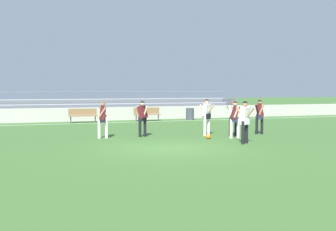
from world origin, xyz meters
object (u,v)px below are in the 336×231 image
at_px(trash_bin, 190,114).
at_px(player_dark_on_ball, 103,116).
at_px(bleacher_stand, 106,108).
at_px(bench_far_left, 147,113).
at_px(soccer_ball, 208,136).
at_px(player_white_pressing_high, 233,115).
at_px(player_dark_wide_left, 259,114).
at_px(bench_near_wall_gap, 83,114).
at_px(player_white_trailing_run, 245,118).
at_px(player_white_overlapping, 207,114).
at_px(player_dark_wide_right, 142,116).
at_px(player_dark_dropping_back, 235,116).

bearing_deg(trash_bin, player_dark_on_ball, -131.93).
xyz_separation_m(bleacher_stand, player_dark_on_ball, (-2.62, -12.37, 0.17)).
distance_m(bench_far_left, soccer_ball, 10.63).
xyz_separation_m(player_white_pressing_high, player_dark_on_ball, (-5.87, 1.05, -0.01)).
bearing_deg(bleacher_stand, player_dark_wide_left, -70.25).
height_order(bench_near_wall_gap, player_white_trailing_run, player_white_trailing_run).
xyz_separation_m(player_white_overlapping, soccer_ball, (-0.55, -1.34, -0.91)).
xyz_separation_m(player_white_pressing_high, player_white_overlapping, (-1.07, 0.58, 0.05)).
bearing_deg(bench_far_left, trash_bin, -2.24).
relative_size(trash_bin, player_white_trailing_run, 0.49).
relative_size(trash_bin, player_dark_on_ball, 0.51).
bearing_deg(player_white_overlapping, bench_near_wall_gap, 115.44).
relative_size(bench_far_left, soccer_ball, 8.18).
height_order(bleacher_stand, trash_bin, bleacher_stand).
bearing_deg(player_white_overlapping, trash_bin, 71.91).
xyz_separation_m(player_white_pressing_high, player_dark_wide_left, (1.50, 0.16, 0.02)).
relative_size(bleacher_stand, player_white_overlapping, 12.09).
xyz_separation_m(bleacher_stand, player_white_overlapping, (2.18, -12.84, 0.23)).
relative_size(bleacher_stand, bench_near_wall_gap, 11.43).
relative_size(bleacher_stand, bench_far_left, 11.43).
distance_m(bleacher_stand, soccer_ball, 14.29).
xyz_separation_m(player_dark_wide_right, player_dark_on_ball, (-1.79, 0.08, -0.01)).
xyz_separation_m(bleacher_stand, player_dark_wide_right, (-0.83, -12.44, 0.18)).
distance_m(bleacher_stand, player_white_trailing_run, 16.29).
relative_size(bench_near_wall_gap, player_white_trailing_run, 1.06).
xyz_separation_m(player_white_pressing_high, soccer_ball, (-1.62, -0.76, -0.86)).
height_order(player_dark_dropping_back, player_white_pressing_high, player_dark_dropping_back).
distance_m(bench_near_wall_gap, player_dark_wide_left, 11.95).
distance_m(bench_far_left, player_white_pressing_high, 9.93).
bearing_deg(bench_far_left, bench_near_wall_gap, 180.00).
bearing_deg(player_dark_on_ball, player_dark_wide_left, -6.93).
distance_m(player_dark_on_ball, player_dark_wide_left, 7.43).
height_order(bleacher_stand, bench_far_left, bleacher_stand).
relative_size(bleacher_stand, player_white_trailing_run, 12.17).
xyz_separation_m(player_white_trailing_run, player_dark_wide_left, (2.46, 2.86, -0.03)).
bearing_deg(player_dark_wide_left, player_white_overlapping, 170.77).
height_order(player_dark_wide_right, player_white_overlapping, player_white_overlapping).
relative_size(bench_near_wall_gap, player_dark_dropping_back, 1.10).
relative_size(player_dark_wide_left, soccer_ball, 7.51).
distance_m(bench_far_left, player_dark_wide_right, 9.34).
xyz_separation_m(player_dark_wide_right, player_dark_wide_left, (5.59, -0.82, 0.02)).
distance_m(player_dark_dropping_back, player_dark_on_ball, 5.80).
bearing_deg(bench_far_left, player_dark_on_ball, -118.05).
relative_size(player_white_overlapping, soccer_ball, 7.74).
height_order(player_dark_on_ball, player_dark_wide_left, player_dark_wide_left).
height_order(bleacher_stand, player_white_overlapping, bleacher_stand).
height_order(player_white_pressing_high, soccer_ball, player_white_pressing_high).
distance_m(bench_near_wall_gap, player_dark_dropping_back, 11.88).
relative_size(trash_bin, player_dark_dropping_back, 0.51).
bearing_deg(player_dark_wide_left, soccer_ball, -163.59).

